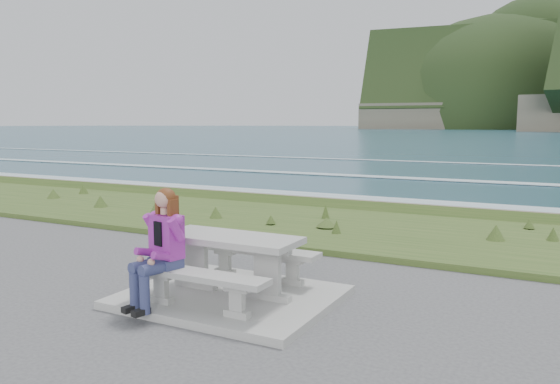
{
  "coord_description": "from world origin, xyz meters",
  "views": [
    {
      "loc": [
        3.68,
        -5.7,
        2.26
      ],
      "look_at": [
        0.09,
        1.2,
        1.27
      ],
      "focal_mm": 35.0,
      "sensor_mm": 36.0,
      "label": 1
    }
  ],
  "objects_px": {
    "bench_seaward": "(258,255)",
    "bench_landward": "(197,280)",
    "picnic_table": "(230,248)",
    "seated_woman": "(157,264)"
  },
  "relations": [
    {
      "from": "bench_seaward",
      "to": "bench_landward",
      "type": "bearing_deg",
      "value": -90.0
    },
    {
      "from": "bench_landward",
      "to": "picnic_table",
      "type": "bearing_deg",
      "value": 90.0
    },
    {
      "from": "bench_landward",
      "to": "seated_woman",
      "type": "bearing_deg",
      "value": -164.98
    },
    {
      "from": "bench_landward",
      "to": "seated_woman",
      "type": "height_order",
      "value": "seated_woman"
    },
    {
      "from": "picnic_table",
      "to": "bench_seaward",
      "type": "xyz_separation_m",
      "value": [
        0.0,
        0.7,
        -0.23
      ]
    },
    {
      "from": "seated_woman",
      "to": "bench_seaward",
      "type": "bearing_deg",
      "value": 85.01
    },
    {
      "from": "seated_woman",
      "to": "bench_landward",
      "type": "bearing_deg",
      "value": 27.67
    },
    {
      "from": "bench_landward",
      "to": "seated_woman",
      "type": "xyz_separation_m",
      "value": [
        -0.49,
        -0.13,
        0.17
      ]
    },
    {
      "from": "seated_woman",
      "to": "picnic_table",
      "type": "bearing_deg",
      "value": 72.29
    },
    {
      "from": "picnic_table",
      "to": "bench_landward",
      "type": "height_order",
      "value": "picnic_table"
    }
  ]
}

